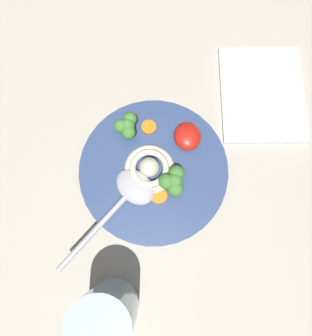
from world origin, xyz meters
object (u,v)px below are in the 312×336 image
soup_bowl (156,172)px  folded_napkin (264,94)px  soup_spoon (131,194)px  drinking_glass (110,315)px  noodle_pile (155,169)px

soup_bowl → folded_napkin: 23.13cm
soup_spoon → drinking_glass: size_ratio=1.16×
soup_bowl → noodle_pile: bearing=-40.0°
soup_spoon → folded_napkin: 28.65cm
soup_bowl → soup_spoon: (3.49, -3.82, 3.25)cm
soup_spoon → drinking_glass: (15.14, -3.92, 0.57)cm
noodle_pile → drinking_glass: drinking_glass is taller
soup_bowl → folded_napkin: size_ratio=1.25×
soup_bowl → drinking_glass: (18.63, -7.74, 3.82)cm
soup_bowl → soup_spoon: 6.11cm
soup_spoon → drinking_glass: 15.64cm
noodle_pile → soup_bowl: bearing=140.0°
soup_bowl → noodle_pile: noodle_pile is taller
drinking_glass → folded_napkin: 41.53cm
drinking_glass → folded_napkin: size_ratio=0.75×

